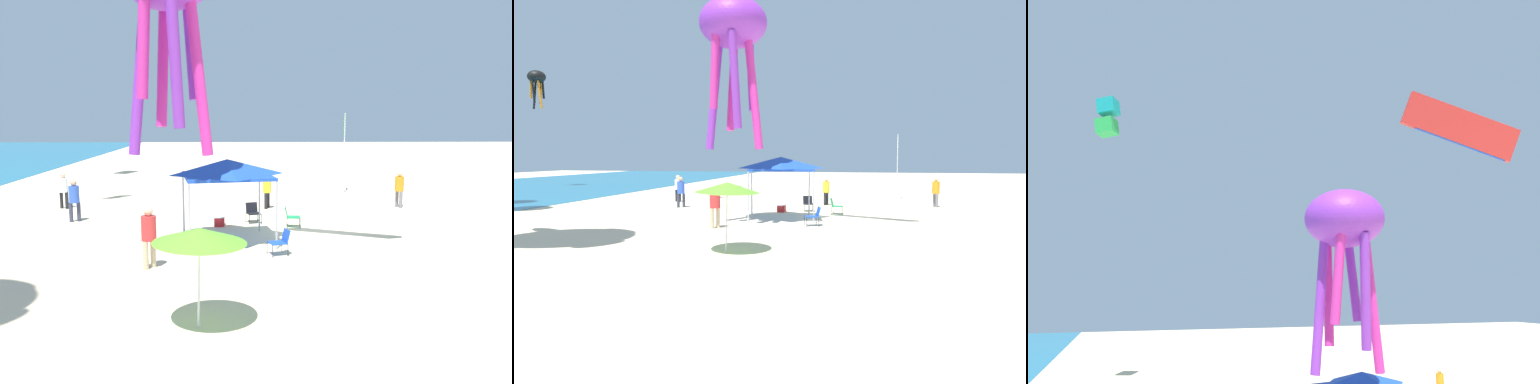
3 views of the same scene
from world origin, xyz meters
The scene contains 13 objects.
ground centered at (0.00, 0.00, -0.05)m, with size 120.00×120.00×0.10m, color beige.
canopy_tent centered at (-1.21, 3.50, 2.60)m, with size 3.31×3.42×2.94m.
beach_umbrella centered at (-8.81, 3.84, 2.02)m, with size 1.99×1.99×2.22m.
folding_chair_near_cooler centered at (1.15, 1.06, 0.47)m, with size 0.58×0.66×0.82m.
folding_chair_facing_ocean centered at (2.03, 2.56, 0.47)m, with size 0.75×0.68×0.82m.
folding_chair_right_of_tent centered at (-2.99, 1.74, 0.47)m, with size 0.68×0.75×0.82m.
cooler_box centered at (1.45, 3.92, 0.20)m, with size 0.62×0.41×0.40m.
banner_flag centered at (9.98, -2.69, 2.68)m, with size 0.36×0.06×4.48m.
person_watching_sky centered at (5.43, 11.47, 1.02)m, with size 0.41×0.44×1.73m.
person_beachcomber centered at (-4.39, 5.71, 1.08)m, with size 0.45×0.44×1.84m.
person_kite_handler centered at (2.38, 10.00, 1.04)m, with size 0.42×0.44×1.77m.
person_by_tent centered at (5.26, 1.83, 0.98)m, with size 0.42×0.40×1.68m.
person_far_stroller centered at (5.37, -4.52, 1.03)m, with size 0.45×0.42×1.76m.
Camera 1 is at (-19.58, 2.92, 4.58)m, focal length 37.21 mm.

